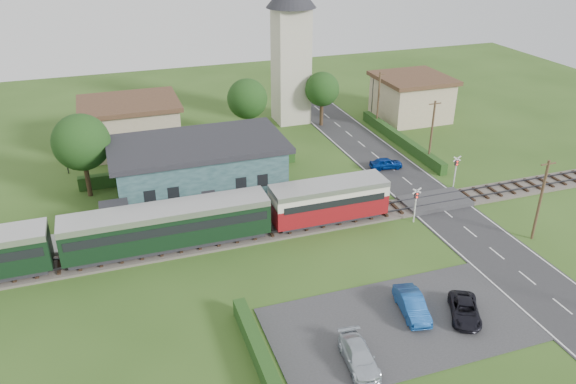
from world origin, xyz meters
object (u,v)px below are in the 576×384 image
object	(u,v)px
train	(126,232)
pedestrian_near	(291,197)
crossing_signal_far	(456,167)
car_park_dark	(465,310)
house_west	(131,124)
car_park_silver	(359,357)
crossing_signal_near	(416,200)
car_park_blue	(412,305)
equipment_hut	(116,219)
house_east	(411,97)
station_building	(199,168)
church_tower	(291,40)
car_on_road	(386,163)
pedestrian_far	(125,221)

from	to	relation	value
train	pedestrian_near	bearing A→B (deg)	12.03
crossing_signal_far	car_park_dark	xyz separation A→B (m)	(-10.64, -17.18, -1.52)
crossing_signal_far	pedestrian_near	bearing A→B (deg)	177.61
house_west	pedestrian_near	bearing A→B (deg)	-58.79
train	house_west	xyz separation A→B (m)	(2.39, 23.00, 0.61)
car_park_silver	crossing_signal_near	bearing A→B (deg)	55.43
car_park_dark	pedestrian_near	size ratio (longest dim) A/B	2.16
car_park_blue	car_park_dark	world-z (taller)	car_park_blue
car_park_silver	car_park_dark	world-z (taller)	car_park_silver
equipment_hut	house_east	size ratio (longest dim) A/B	0.29
station_building	house_east	bearing A→B (deg)	23.44
station_building	church_tower	distance (m)	23.89
car_on_road	car_park_blue	bearing A→B (deg)	163.76
crossing_signal_far	pedestrian_near	world-z (taller)	crossing_signal_far
house_west	train	bearing A→B (deg)	-95.94
car_park_blue	car_park_dark	xyz separation A→B (m)	(3.10, -1.49, -0.13)
station_building	house_east	xyz separation A→B (m)	(30.00, 13.01, 0.10)
pedestrian_near	equipment_hut	bearing A→B (deg)	-15.16
train	car_park_blue	xyz separation A→B (m)	(17.25, -13.30, -1.42)
crossing_signal_near	crossing_signal_far	xyz separation A→B (m)	(7.20, 4.80, 0.00)
house_west	car_park_blue	distance (m)	39.28
car_park_silver	car_park_dark	size ratio (longest dim) A/B	1.05
crossing_signal_near	car_park_silver	world-z (taller)	crossing_signal_near
pedestrian_far	station_building	bearing A→B (deg)	-67.15
equipment_hut	car_park_silver	bearing A→B (deg)	-57.66
equipment_hut	house_east	distance (m)	42.41
house_west	car_park_blue	bearing A→B (deg)	-67.75
house_east	pedestrian_near	world-z (taller)	house_east
equipment_hut	crossing_signal_near	xyz separation A→B (m)	(24.40, -5.61, 0.39)
house_west	pedestrian_far	world-z (taller)	house_west
house_west	equipment_hut	bearing A→B (deg)	-98.62
equipment_hut	church_tower	distance (m)	33.48
station_building	house_west	bearing A→B (deg)	109.65
equipment_hut	church_tower	size ratio (longest dim) A/B	0.14
equipment_hut	car_on_road	xyz separation A→B (m)	(27.40, 5.24, -1.12)
train	pedestrian_near	size ratio (longest dim) A/B	23.91
crossing_signal_near	car_park_silver	xyz separation A→B (m)	(-11.93, -14.09, -1.47)
equipment_hut	car_on_road	distance (m)	27.92
house_east	car_park_silver	xyz separation A→B (m)	(-25.53, -38.50, -2.12)
pedestrian_near	car_park_silver	bearing A→B (deg)	67.73
train	station_building	bearing A→B (deg)	50.58
car_on_road	crossing_signal_far	bearing A→B (deg)	-137.76
crossing_signal_near	pedestrian_near	world-z (taller)	crossing_signal_near
train	house_east	xyz separation A→B (m)	(37.39, 22.00, 0.62)
train	pedestrian_near	distance (m)	14.81
car_park_silver	crossing_signal_far	bearing A→B (deg)	50.32
car_park_blue	pedestrian_far	size ratio (longest dim) A/B	2.25
train	car_on_road	size ratio (longest dim) A/B	12.65
church_tower	car_park_blue	bearing A→B (deg)	-97.46
train	house_east	distance (m)	43.39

